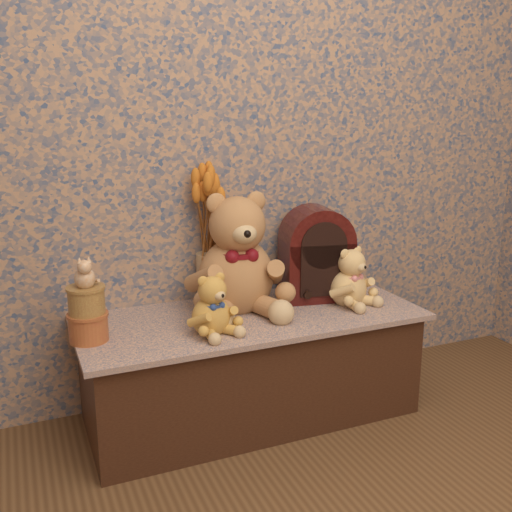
{
  "coord_description": "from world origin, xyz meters",
  "views": [
    {
      "loc": [
        -0.8,
        -0.69,
        1.17
      ],
      "look_at": [
        0.0,
        1.19,
        0.66
      ],
      "focal_mm": 41.02,
      "sensor_mm": 36.0,
      "label": 1
    }
  ],
  "objects_px": {
    "teddy_medium": "(211,301)",
    "teddy_small": "(349,274)",
    "ceramic_vase": "(212,278)",
    "cat_figurine": "(84,271)",
    "biscuit_tin_lower": "(88,327)",
    "teddy_large": "(236,247)",
    "cathedral_radio": "(316,253)"
  },
  "relations": [
    {
      "from": "teddy_large",
      "to": "ceramic_vase",
      "type": "distance_m",
      "value": 0.19
    },
    {
      "from": "teddy_large",
      "to": "biscuit_tin_lower",
      "type": "relative_size",
      "value": 3.79
    },
    {
      "from": "teddy_medium",
      "to": "ceramic_vase",
      "type": "distance_m",
      "value": 0.32
    },
    {
      "from": "teddy_large",
      "to": "teddy_medium",
      "type": "bearing_deg",
      "value": -125.16
    },
    {
      "from": "teddy_medium",
      "to": "cathedral_radio",
      "type": "distance_m",
      "value": 0.57
    },
    {
      "from": "teddy_large",
      "to": "cathedral_radio",
      "type": "relative_size",
      "value": 1.3
    },
    {
      "from": "teddy_medium",
      "to": "ceramic_vase",
      "type": "relative_size",
      "value": 1.11
    },
    {
      "from": "cathedral_radio",
      "to": "teddy_large",
      "type": "bearing_deg",
      "value": -167.58
    },
    {
      "from": "cat_figurine",
      "to": "biscuit_tin_lower",
      "type": "bearing_deg",
      "value": 0.0
    },
    {
      "from": "ceramic_vase",
      "to": "cat_figurine",
      "type": "relative_size",
      "value": 1.84
    },
    {
      "from": "cathedral_radio",
      "to": "biscuit_tin_lower",
      "type": "height_order",
      "value": "cathedral_radio"
    },
    {
      "from": "cat_figurine",
      "to": "teddy_small",
      "type": "bearing_deg",
      "value": 1.92
    },
    {
      "from": "biscuit_tin_lower",
      "to": "cathedral_radio",
      "type": "bearing_deg",
      "value": 7.25
    },
    {
      "from": "cathedral_radio",
      "to": "cat_figurine",
      "type": "distance_m",
      "value": 0.93
    },
    {
      "from": "biscuit_tin_lower",
      "to": "cat_figurine",
      "type": "distance_m",
      "value": 0.2
    },
    {
      "from": "teddy_large",
      "to": "teddy_small",
      "type": "distance_m",
      "value": 0.46
    },
    {
      "from": "biscuit_tin_lower",
      "to": "teddy_medium",
      "type": "bearing_deg",
      "value": -12.94
    },
    {
      "from": "teddy_small",
      "to": "ceramic_vase",
      "type": "xyz_separation_m",
      "value": [
        -0.49,
        0.22,
        -0.02
      ]
    },
    {
      "from": "teddy_small",
      "to": "biscuit_tin_lower",
      "type": "distance_m",
      "value": 1.01
    },
    {
      "from": "biscuit_tin_lower",
      "to": "cat_figurine",
      "type": "relative_size",
      "value": 1.16
    },
    {
      "from": "teddy_medium",
      "to": "cat_figurine",
      "type": "relative_size",
      "value": 2.05
    },
    {
      "from": "teddy_medium",
      "to": "cat_figurine",
      "type": "height_order",
      "value": "cat_figurine"
    },
    {
      "from": "cathedral_radio",
      "to": "ceramic_vase",
      "type": "bearing_deg",
      "value": 178.56
    },
    {
      "from": "cathedral_radio",
      "to": "teddy_medium",
      "type": "bearing_deg",
      "value": -146.86
    },
    {
      "from": "teddy_small",
      "to": "cathedral_radio",
      "type": "xyz_separation_m",
      "value": [
        -0.08,
        0.13,
        0.06
      ]
    },
    {
      "from": "teddy_medium",
      "to": "teddy_small",
      "type": "xyz_separation_m",
      "value": [
        0.6,
        0.08,
        0.01
      ]
    },
    {
      "from": "ceramic_vase",
      "to": "teddy_small",
      "type": "bearing_deg",
      "value": -23.94
    },
    {
      "from": "teddy_small",
      "to": "cathedral_radio",
      "type": "bearing_deg",
      "value": 102.48
    },
    {
      "from": "ceramic_vase",
      "to": "cat_figurine",
      "type": "height_order",
      "value": "cat_figurine"
    },
    {
      "from": "ceramic_vase",
      "to": "cathedral_radio",
      "type": "bearing_deg",
      "value": -12.72
    },
    {
      "from": "teddy_medium",
      "to": "teddy_small",
      "type": "height_order",
      "value": "teddy_small"
    },
    {
      "from": "teddy_large",
      "to": "cat_figurine",
      "type": "bearing_deg",
      "value": -164.08
    }
  ]
}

